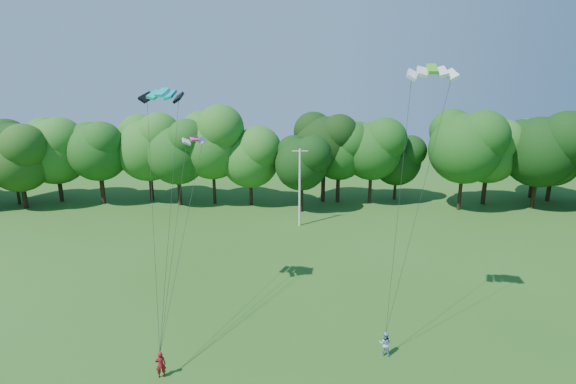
{
  "coord_description": "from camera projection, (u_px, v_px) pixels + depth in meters",
  "views": [
    {
      "loc": [
        1.26,
        -18.32,
        16.66
      ],
      "look_at": [
        1.56,
        13.0,
        8.06
      ],
      "focal_mm": 28.0,
      "sensor_mm": 36.0,
      "label": 1
    }
  ],
  "objects": [
    {
      "name": "tree_back_west",
      "position": [
        17.0,
        151.0,
        53.81
      ],
      "size": [
        7.83,
        7.83,
        11.39
      ],
      "color": "#382316",
      "rests_on": "ground"
    },
    {
      "name": "kite_teal",
      "position": [
        162.0,
        92.0,
        28.23
      ],
      "size": [
        2.84,
        1.66,
        0.53
      ],
      "rotation": [
        0.0,
        0.0,
        -0.18
      ],
      "color": "#05A9A4",
      "rests_on": "ground"
    },
    {
      "name": "kite_green",
      "position": [
        432.0,
        69.0,
        25.65
      ],
      "size": [
        2.92,
        1.61,
        0.6
      ],
      "rotation": [
        0.0,
        0.0,
        -0.14
      ],
      "color": "#45B71B",
      "rests_on": "ground"
    },
    {
      "name": "tree_back_east",
      "position": [
        538.0,
        142.0,
        58.42
      ],
      "size": [
        8.2,
        8.2,
        11.93
      ],
      "color": "black",
      "rests_on": "ground"
    },
    {
      "name": "utility_pole",
      "position": [
        300.0,
        187.0,
        48.35
      ],
      "size": [
        1.71,
        0.21,
        8.54
      ],
      "rotation": [
        0.0,
        0.0,
        0.02
      ],
      "color": "silver",
      "rests_on": "ground"
    },
    {
      "name": "kite_flyer_left",
      "position": [
        161.0,
        364.0,
        24.95
      ],
      "size": [
        0.66,
        0.52,
        1.58
      ],
      "primitive_type": "imported",
      "rotation": [
        0.0,
        0.0,
        3.42
      ],
      "color": "maroon",
      "rests_on": "ground"
    },
    {
      "name": "kite_pink",
      "position": [
        194.0,
        138.0,
        29.58
      ],
      "size": [
        1.75,
        1.32,
        0.32
      ],
      "rotation": [
        0.0,
        0.0,
        0.41
      ],
      "color": "#C63767",
      "rests_on": "ground"
    },
    {
      "name": "kite_flyer_right",
      "position": [
        385.0,
        343.0,
        26.92
      ],
      "size": [
        0.88,
        0.78,
        1.53
      ],
      "primitive_type": "imported",
      "rotation": [
        0.0,
        0.0,
        2.84
      ],
      "color": "#98B8D3",
      "rests_on": "ground"
    },
    {
      "name": "tree_back_center",
      "position": [
        324.0,
        144.0,
        56.51
      ],
      "size": [
        8.36,
        8.36,
        12.16
      ],
      "color": "black",
      "rests_on": "ground"
    }
  ]
}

